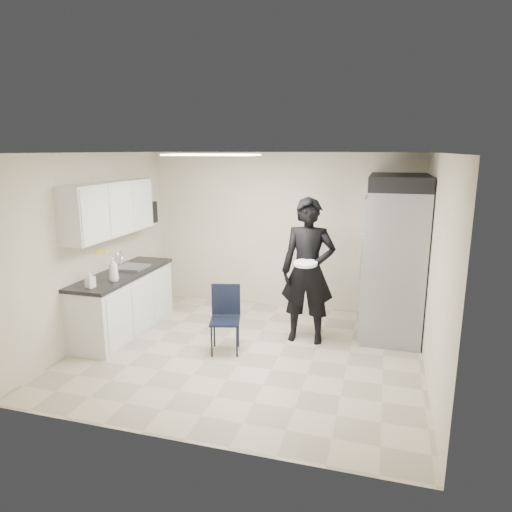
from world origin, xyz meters
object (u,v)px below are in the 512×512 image
(folding_chair, at_px, (225,321))
(man_tuxedo, at_px, (308,271))
(commercial_fridge, at_px, (394,263))
(lower_counter, at_px, (124,304))

(folding_chair, distance_m, man_tuxedo, 1.32)
(commercial_fridge, relative_size, man_tuxedo, 1.04)
(man_tuxedo, bearing_deg, folding_chair, -146.23)
(commercial_fridge, height_order, man_tuxedo, commercial_fridge)
(commercial_fridge, bearing_deg, folding_chair, -147.66)
(lower_counter, relative_size, man_tuxedo, 0.94)
(folding_chair, bearing_deg, lower_counter, 156.16)
(commercial_fridge, bearing_deg, lower_counter, -164.12)
(commercial_fridge, xyz_separation_m, folding_chair, (-2.11, -1.34, -0.62))
(folding_chair, height_order, man_tuxedo, man_tuxedo)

